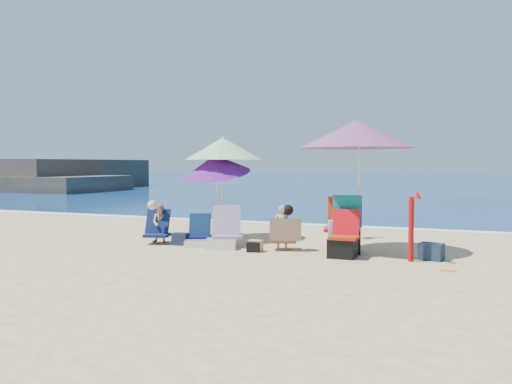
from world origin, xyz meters
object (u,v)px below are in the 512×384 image
at_px(camp_chair_left, 343,243).
at_px(person_center, 284,228).
at_px(umbrella_striped, 223,149).
at_px(umbrella_blue, 216,165).
at_px(person_left, 160,223).
at_px(chair_navy, 198,238).
at_px(camp_chair_right, 344,232).
at_px(furled_umbrella, 412,222).
at_px(umbrella_turquoise, 357,134).
at_px(chair_rainbow, 224,237).

distance_m(camp_chair_left, person_center, 1.30).
distance_m(umbrella_striped, umbrella_blue, 0.50).
height_order(umbrella_striped, person_left, umbrella_striped).
distance_m(umbrella_blue, chair_navy, 1.69).
bearing_deg(camp_chair_left, chair_navy, 175.62).
xyz_separation_m(camp_chair_right, person_center, (-1.13, -0.15, 0.03)).
height_order(chair_navy, camp_chair_left, camp_chair_left).
bearing_deg(chair_navy, furled_umbrella, -2.64).
xyz_separation_m(umbrella_blue, chair_navy, (0.02, -0.85, -1.46)).
bearing_deg(furled_umbrella, camp_chair_left, -178.14).
distance_m(umbrella_turquoise, camp_chair_left, 2.10).
distance_m(chair_rainbow, person_left, 1.53).
bearing_deg(person_left, umbrella_striped, 50.49).
bearing_deg(camp_chair_left, person_left, 175.41).
height_order(chair_rainbow, person_left, person_left).
bearing_deg(person_left, person_center, 1.03).
height_order(umbrella_turquoise, camp_chair_right, umbrella_turquoise).
relative_size(chair_rainbow, person_center, 1.15).
relative_size(furled_umbrella, camp_chair_left, 1.44).
relative_size(furled_umbrella, chair_rainbow, 1.21).
height_order(umbrella_turquoise, person_center, umbrella_turquoise).
relative_size(camp_chair_left, camp_chair_right, 0.77).
relative_size(chair_navy, person_left, 0.92).
bearing_deg(camp_chair_left, camp_chair_right, 101.07).
xyz_separation_m(umbrella_striped, person_left, (-0.92, -1.12, -1.56)).
height_order(chair_rainbow, camp_chair_right, camp_chair_right).
distance_m(umbrella_blue, person_left, 1.71).
distance_m(furled_umbrella, chair_navy, 4.20).
bearing_deg(camp_chair_left, person_center, 163.51).
distance_m(umbrella_blue, camp_chair_right, 3.23).
xyz_separation_m(umbrella_turquoise, chair_navy, (-3.05, -0.56, -2.03)).
xyz_separation_m(umbrella_striped, umbrella_blue, (0.00, -0.36, -0.35)).
relative_size(chair_rainbow, camp_chair_left, 1.19).
bearing_deg(person_center, umbrella_turquoise, 18.34).
bearing_deg(camp_chair_left, furled_umbrella, 1.86).
relative_size(umbrella_striped, chair_navy, 2.72).
relative_size(furled_umbrella, chair_navy, 1.46).
bearing_deg(camp_chair_left, umbrella_turquoise, 86.53).
relative_size(umbrella_turquoise, person_center, 3.13).
distance_m(camp_chair_right, person_center, 1.15).
bearing_deg(furled_umbrella, umbrella_striped, 161.53).
distance_m(umbrella_striped, furled_umbrella, 4.61).
xyz_separation_m(umbrella_striped, person_center, (1.79, -1.07, -1.55)).
bearing_deg(person_center, umbrella_striped, 149.12).
bearing_deg(chair_rainbow, umbrella_turquoise, 12.46).
xyz_separation_m(umbrella_striped, furled_umbrella, (4.19, -1.40, -1.31)).
relative_size(umbrella_blue, chair_rainbow, 1.99).
distance_m(umbrella_striped, camp_chair_right, 3.45).
height_order(furled_umbrella, chair_navy, furled_umbrella).
bearing_deg(chair_rainbow, camp_chair_right, 6.74).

